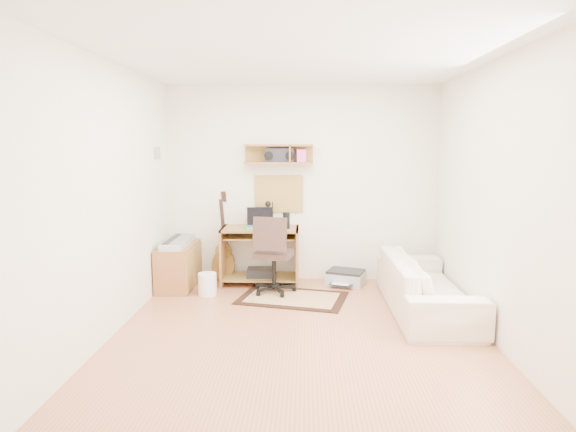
{
  "coord_description": "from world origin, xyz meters",
  "views": [
    {
      "loc": [
        0.04,
        -4.71,
        1.81
      ],
      "look_at": [
        -0.15,
        1.05,
        1.0
      ],
      "focal_mm": 31.28,
      "sensor_mm": 36.0,
      "label": 1
    }
  ],
  "objects_px": {
    "task_chair": "(274,254)",
    "sofa": "(426,276)",
    "printer": "(346,278)",
    "desk": "(260,256)",
    "cabinet": "(179,266)"
  },
  "relations": [
    {
      "from": "task_chair",
      "to": "printer",
      "type": "relative_size",
      "value": 2.11
    },
    {
      "from": "desk",
      "to": "printer",
      "type": "distance_m",
      "value": 1.16
    },
    {
      "from": "task_chair",
      "to": "desk",
      "type": "bearing_deg",
      "value": 126.49
    },
    {
      "from": "desk",
      "to": "cabinet",
      "type": "relative_size",
      "value": 1.11
    },
    {
      "from": "printer",
      "to": "cabinet",
      "type": "bearing_deg",
      "value": -155.23
    },
    {
      "from": "desk",
      "to": "task_chair",
      "type": "height_order",
      "value": "task_chair"
    },
    {
      "from": "cabinet",
      "to": "printer",
      "type": "relative_size",
      "value": 1.92
    },
    {
      "from": "cabinet",
      "to": "printer",
      "type": "height_order",
      "value": "cabinet"
    },
    {
      "from": "task_chair",
      "to": "sofa",
      "type": "relative_size",
      "value": 0.49
    },
    {
      "from": "printer",
      "to": "sofa",
      "type": "relative_size",
      "value": 0.23
    },
    {
      "from": "task_chair",
      "to": "sofa",
      "type": "bearing_deg",
      "value": -9.27
    },
    {
      "from": "desk",
      "to": "cabinet",
      "type": "xyz_separation_m",
      "value": [
        -1.04,
        -0.18,
        -0.1
      ]
    },
    {
      "from": "task_chair",
      "to": "sofa",
      "type": "xyz_separation_m",
      "value": [
        1.71,
        -0.61,
        -0.1
      ]
    },
    {
      "from": "task_chair",
      "to": "printer",
      "type": "xyz_separation_m",
      "value": [
        0.92,
        0.43,
        -0.41
      ]
    },
    {
      "from": "desk",
      "to": "sofa",
      "type": "xyz_separation_m",
      "value": [
        1.92,
        -1.03,
        0.02
      ]
    }
  ]
}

